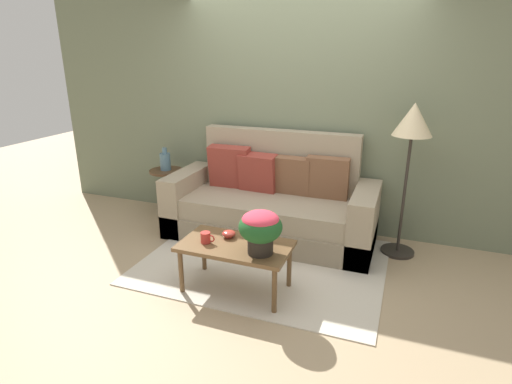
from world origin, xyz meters
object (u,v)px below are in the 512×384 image
at_px(floor_lamp, 412,132).
at_px(snack_bowl, 229,234).
at_px(coffee_table, 236,249).
at_px(coffee_mug, 206,238).
at_px(table_vase, 165,161).
at_px(potted_plant, 260,228).
at_px(side_table, 167,184).
at_px(couch, 271,205).

relative_size(floor_lamp, snack_bowl, 12.83).
height_order(coffee_table, floor_lamp, floor_lamp).
bearing_deg(snack_bowl, coffee_table, -43.24).
xyz_separation_m(coffee_mug, snack_bowl, (0.14, 0.16, -0.01)).
distance_m(snack_bowl, table_vase, 1.82).
relative_size(floor_lamp, coffee_mug, 11.96).
bearing_deg(potted_plant, coffee_mug, 178.45).
relative_size(coffee_table, side_table, 1.57).
xyz_separation_m(coffee_table, potted_plant, (0.25, -0.08, 0.27)).
bearing_deg(coffee_mug, table_vase, 132.59).
height_order(coffee_mug, table_vase, table_vase).
relative_size(couch, coffee_mug, 17.61).
distance_m(couch, side_table, 1.40).
relative_size(couch, coffee_table, 2.41).
relative_size(side_table, table_vase, 2.16).
distance_m(potted_plant, snack_bowl, 0.44).
bearing_deg(couch, side_table, 175.51).
distance_m(side_table, floor_lamp, 2.87).
distance_m(coffee_table, table_vase, 1.97).
bearing_deg(floor_lamp, table_vase, 178.76).
distance_m(coffee_table, coffee_mug, 0.27).
distance_m(coffee_table, floor_lamp, 1.96).
distance_m(couch, potted_plant, 1.32).
xyz_separation_m(couch, floor_lamp, (1.35, 0.05, 0.89)).
distance_m(side_table, potted_plant, 2.20).
xyz_separation_m(couch, side_table, (-1.39, 0.11, 0.05)).
xyz_separation_m(side_table, snack_bowl, (1.36, -1.17, 0.06)).
distance_m(couch, snack_bowl, 1.07).
bearing_deg(coffee_mug, potted_plant, -1.55).
bearing_deg(side_table, coffee_table, -40.93).
bearing_deg(side_table, floor_lamp, -1.18).
distance_m(coffee_table, side_table, 1.94).
height_order(potted_plant, coffee_mug, potted_plant).
relative_size(side_table, coffee_mug, 4.67).
xyz_separation_m(coffee_table, side_table, (-1.47, 1.27, 0.02)).
distance_m(couch, floor_lamp, 1.62).
xyz_separation_m(floor_lamp, snack_bowl, (-1.38, -1.12, -0.78)).
height_order(coffee_mug, snack_bowl, coffee_mug).
bearing_deg(coffee_table, snack_bowl, 136.76).
bearing_deg(coffee_table, coffee_mug, -165.46).
bearing_deg(coffee_table, floor_lamp, 43.63).
xyz_separation_m(couch, coffee_mug, (-0.17, -1.23, 0.13)).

